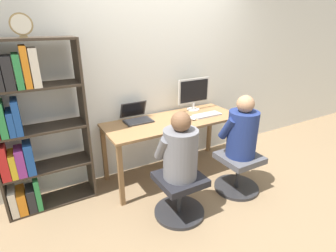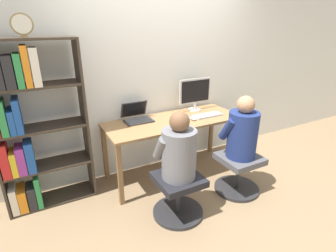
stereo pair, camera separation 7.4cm
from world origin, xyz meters
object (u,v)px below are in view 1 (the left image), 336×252
at_px(office_chair_left, 238,171).
at_px(desktop_monitor, 194,93).
at_px(office_chair_right, 180,193).
at_px(laptop, 137,117).
at_px(person_at_monitor, 242,131).
at_px(person_at_laptop, 180,150).
at_px(bookshelf, 25,130).
at_px(desk_clock, 21,25).
at_px(keyboard, 207,115).

bearing_deg(office_chair_left, desktop_monitor, 93.01).
bearing_deg(office_chair_right, laptop, 93.65).
xyz_separation_m(office_chair_left, person_at_monitor, (-0.00, 0.01, 0.52)).
height_order(desktop_monitor, person_at_laptop, desktop_monitor).
bearing_deg(bookshelf, person_at_laptop, -33.94).
xyz_separation_m(desktop_monitor, bookshelf, (-2.08, -0.07, -0.09)).
distance_m(desktop_monitor, office_chair_right, 1.45).
xyz_separation_m(office_chair_right, desk_clock, (-1.14, 0.78, 1.64)).
relative_size(person_at_monitor, desk_clock, 3.51).
bearing_deg(office_chair_right, person_at_monitor, 2.79).
relative_size(laptop, person_at_laptop, 0.49).
relative_size(keyboard, bookshelf, 0.21).
height_order(keyboard, office_chair_left, keyboard).
bearing_deg(bookshelf, office_chair_left, -21.30).
bearing_deg(office_chair_right, keyboard, 38.38).
xyz_separation_m(desktop_monitor, desk_clock, (-1.94, -0.16, 0.88)).
distance_m(desktop_monitor, person_at_laptop, 1.26).
height_order(person_at_monitor, bookshelf, bookshelf).
distance_m(desktop_monitor, office_chair_left, 1.18).
relative_size(desktop_monitor, laptop, 1.45).
height_order(office_chair_right, person_at_monitor, person_at_monitor).
distance_m(keyboard, office_chair_left, 0.81).
relative_size(office_chair_left, desk_clock, 2.61).
height_order(laptop, office_chair_right, laptop).
bearing_deg(bookshelf, person_at_monitor, -21.17).
bearing_deg(bookshelf, desk_clock, -29.97).
height_order(person_at_monitor, person_at_laptop, person_at_monitor).
bearing_deg(desk_clock, laptop, 7.60).
bearing_deg(desktop_monitor, office_chair_left, -86.99).
bearing_deg(person_at_laptop, desk_clock, 145.59).
distance_m(laptop, bookshelf, 1.22).
distance_m(office_chair_left, desk_clock, 2.68).
relative_size(person_at_laptop, desk_clock, 3.35).
bearing_deg(desktop_monitor, keyboard, -87.09).
xyz_separation_m(office_chair_left, bookshelf, (-2.13, 0.83, 0.67)).
relative_size(keyboard, person_at_monitor, 0.53).
bearing_deg(desktop_monitor, bookshelf, -177.94).
bearing_deg(laptop, desk_clock, -172.40).
relative_size(desktop_monitor, office_chair_left, 0.91).
height_order(keyboard, desk_clock, desk_clock).
distance_m(laptop, office_chair_right, 1.09).
xyz_separation_m(office_chair_right, person_at_monitor, (0.85, 0.04, 0.52)).
relative_size(desktop_monitor, bookshelf, 0.27).
bearing_deg(person_at_monitor, laptop, 135.74).
bearing_deg(bookshelf, laptop, 2.91).
relative_size(laptop, office_chair_left, 0.63).
relative_size(laptop, keyboard, 0.88).
bearing_deg(desktop_monitor, person_at_monitor, -86.97).
height_order(keyboard, person_at_laptop, person_at_laptop).
bearing_deg(bookshelf, office_chair_right, -34.10).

